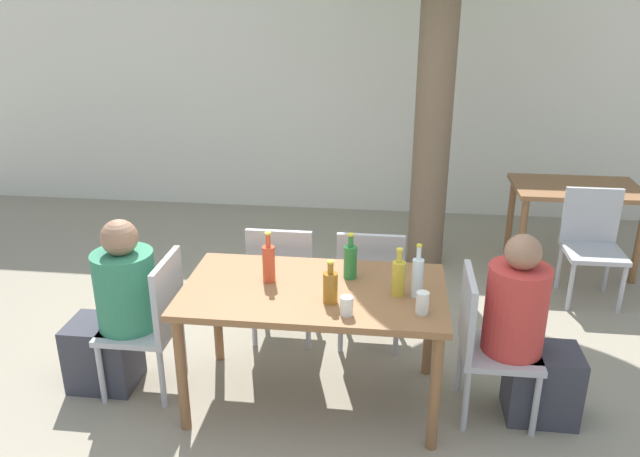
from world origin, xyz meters
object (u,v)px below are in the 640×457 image
object	(u,v)px
green_bottle_0	(350,261)
drinking_glass_0	(347,306)
soda_bottle_1	(269,262)
patio_chair_2	(283,277)
person_seated_0	(115,315)
dining_table_front	(314,301)
patio_chair_4	(592,239)
oil_cruet_4	(398,277)
water_bottle_3	(417,276)
patio_chair_1	(485,338)
patio_chair_0	(153,318)
dining_table_back	(576,199)
amber_bottle_2	(330,286)
person_seated_1	(528,339)
drinking_glass_1	(422,303)
patio_chair_3	(370,282)

from	to	relation	value
green_bottle_0	drinking_glass_0	world-z (taller)	green_bottle_0
green_bottle_0	soda_bottle_1	xyz separation A→B (m)	(-0.47, -0.10, 0.01)
patio_chair_2	person_seated_0	bearing A→B (deg)	35.32
dining_table_front	person_seated_0	bearing A→B (deg)	-180.00
dining_table_front	patio_chair_4	world-z (taller)	patio_chair_4
soda_bottle_1	person_seated_0	bearing A→B (deg)	-176.48
patio_chair_4	oil_cruet_4	bearing A→B (deg)	-132.91
water_bottle_3	drinking_glass_0	xyz separation A→B (m)	(-0.37, -0.26, -0.07)
patio_chair_2	patio_chair_1	bearing A→B (deg)	153.15
patio_chair_0	patio_chair_2	size ratio (longest dim) A/B	1.00
dining_table_front	dining_table_back	size ratio (longest dim) A/B	1.40
patio_chair_0	drinking_glass_0	world-z (taller)	patio_chair_0
green_bottle_0	amber_bottle_2	xyz separation A→B (m)	(-0.08, -0.32, -0.01)
patio_chair_2	person_seated_1	bearing A→B (deg)	156.84
dining_table_back	water_bottle_3	size ratio (longest dim) A/B	3.46
green_bottle_0	drinking_glass_0	bearing A→B (deg)	-88.08
patio_chair_2	drinking_glass_1	distance (m)	1.30
person_seated_0	oil_cruet_4	bearing A→B (deg)	89.19
patio_chair_1	patio_chair_4	distance (m)	1.93
drinking_glass_1	patio_chair_4	bearing A→B (deg)	52.72
green_bottle_0	patio_chair_4	bearing A→B (deg)	38.93
soda_bottle_1	drinking_glass_0	distance (m)	0.60
dining_table_back	amber_bottle_2	bearing A→B (deg)	-128.78
soda_bottle_1	drinking_glass_1	xyz separation A→B (m)	(0.88, -0.28, -0.06)
patio_chair_4	water_bottle_3	xyz separation A→B (m)	(-1.44, -1.66, 0.38)
patio_chair_1	patio_chair_3	bearing A→B (deg)	46.39
patio_chair_0	patio_chair_1	bearing A→B (deg)	90.00
patio_chair_2	soda_bottle_1	size ratio (longest dim) A/B	2.89
patio_chair_0	person_seated_1	bearing A→B (deg)	90.00
dining_table_back	patio_chair_1	bearing A→B (deg)	-114.99
patio_chair_0	dining_table_back	bearing A→B (deg)	126.38
dining_table_front	person_seated_0	xyz separation A→B (m)	(-1.22, -0.00, -0.17)
dining_table_back	green_bottle_0	size ratio (longest dim) A/B	3.83
oil_cruet_4	drinking_glass_0	bearing A→B (deg)	-135.18
amber_bottle_2	drinking_glass_0	world-z (taller)	amber_bottle_2
dining_table_front	drinking_glass_0	size ratio (longest dim) A/B	14.41
patio_chair_0	drinking_glass_1	world-z (taller)	patio_chair_0
dining_table_back	patio_chair_4	xyz separation A→B (m)	(0.00, -0.58, -0.14)
patio_chair_0	drinking_glass_0	xyz separation A→B (m)	(1.20, -0.29, 0.31)
patio_chair_1	water_bottle_3	bearing A→B (deg)	94.10
patio_chair_4	soda_bottle_1	bearing A→B (deg)	-145.47
dining_table_front	patio_chair_3	size ratio (longest dim) A/B	1.70
patio_chair_3	patio_chair_1	bearing A→B (deg)	136.39
oil_cruet_4	dining_table_back	bearing A→B (deg)	55.46
soda_bottle_1	patio_chair_1	bearing A→B (deg)	-2.67
patio_chair_1	drinking_glass_0	xyz separation A→B (m)	(-0.77, -0.29, 0.31)
patio_chair_3	person_seated_0	distance (m)	1.66
drinking_glass_0	patio_chair_3	bearing A→B (deg)	84.51
amber_bottle_2	oil_cruet_4	size ratio (longest dim) A/B	0.88
dining_table_back	oil_cruet_4	distance (m)	2.73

